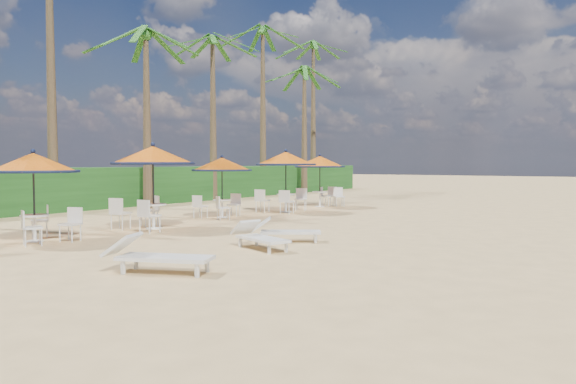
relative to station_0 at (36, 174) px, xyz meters
name	(u,v)px	position (x,y,z in m)	size (l,w,h in m)	color
ground	(196,260)	(5.29, 0.21, -1.74)	(160.00, 160.00, 0.00)	tan
scrub_hedge	(146,185)	(-8.21, 11.21, -0.84)	(3.00, 40.00, 1.80)	#194716
station_0	(36,174)	(0.00, 0.00, 0.00)	(2.28, 2.28, 2.37)	black
station_1	(151,166)	(0.40, 3.54, 0.19)	(2.53, 2.53, 2.64)	black
station_2	(222,172)	(-0.07, 7.41, -0.05)	(2.21, 2.21, 2.31)	black
station_3	(285,166)	(0.61, 10.61, 0.15)	(2.47, 2.56, 2.57)	black
station_4	(322,168)	(0.43, 13.90, 0.04)	(2.33, 2.37, 2.43)	black
lounger_near	(155,255)	(5.58, -1.22, -1.40)	(2.10, 1.32, 0.72)	white
lounger_mid	(258,236)	(5.45, 2.16, -1.43)	(1.89, 1.19, 0.65)	white
lounger_far	(283,230)	(5.31, 3.44, -1.44)	(1.80, 1.43, 0.64)	white
palm_3	(146,45)	(-5.60, 8.92, 5.43)	(5.00, 5.00, 7.89)	brown
palm_4	(213,49)	(-6.83, 14.76, 6.36)	(5.00, 5.00, 8.87)	brown
palm_5	(263,41)	(-7.05, 19.64, 7.72)	(5.00, 5.00, 10.33)	brown
palm_6	(304,79)	(-5.98, 22.76, 5.69)	(5.00, 5.00, 8.17)	brown
palm_7	(313,54)	(-7.37, 26.21, 7.99)	(5.00, 5.00, 10.61)	brown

